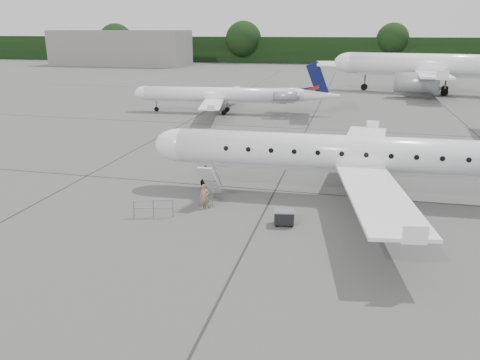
% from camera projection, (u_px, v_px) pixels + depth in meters
% --- Properties ---
extents(ground, '(320.00, 320.00, 0.00)m').
position_uv_depth(ground, '(390.00, 255.00, 22.03)').
color(ground, '#565654').
rests_on(ground, ground).
extents(treeline, '(260.00, 4.00, 8.00)m').
position_uv_depth(treeline, '(364.00, 51.00, 141.12)').
color(treeline, black).
rests_on(treeline, ground).
extents(terminal_building, '(40.00, 14.00, 10.00)m').
position_uv_depth(terminal_building, '(121.00, 48.00, 137.86)').
color(terminal_building, slate).
rests_on(terminal_building, ground).
extents(main_regional_jet, '(31.67, 23.43, 7.89)m').
position_uv_depth(main_regional_jet, '(369.00, 137.00, 28.41)').
color(main_regional_jet, white).
rests_on(main_regional_jet, ground).
extents(airstair, '(0.95, 2.51, 2.47)m').
position_uv_depth(airstair, '(210.00, 182.00, 28.73)').
color(airstair, white).
rests_on(airstair, ground).
extents(passenger, '(0.63, 0.51, 1.50)m').
position_uv_depth(passenger, '(205.00, 197.00, 27.58)').
color(passenger, '#9C7A55').
rests_on(passenger, ground).
extents(safety_railing, '(2.14, 0.68, 1.00)m').
position_uv_depth(safety_railing, '(153.00, 209.00, 26.39)').
color(safety_railing, gray).
rests_on(safety_railing, ground).
extents(baggage_cart, '(1.18, 1.02, 0.90)m').
position_uv_depth(baggage_cart, '(284.00, 217.00, 25.35)').
color(baggage_cart, black).
rests_on(baggage_cart, ground).
extents(bg_narrowbody, '(39.46, 31.30, 12.80)m').
position_uv_depth(bg_narrowbody, '(438.00, 54.00, 75.87)').
color(bg_narrowbody, white).
rests_on(bg_narrowbody, ground).
extents(bg_regional_left, '(26.06, 19.78, 6.46)m').
position_uv_depth(bg_regional_left, '(218.00, 87.00, 58.70)').
color(bg_regional_left, white).
rests_on(bg_regional_left, ground).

